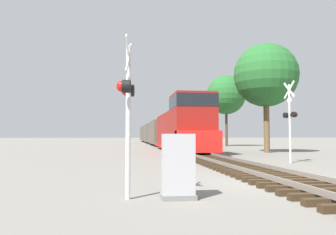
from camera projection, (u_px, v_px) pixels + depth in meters
name	position (u px, v px, depth m)	size (l,w,h in m)	color
ground_plane	(286.00, 183.00, 10.28)	(400.00, 400.00, 0.00)	slate
rail_track_bed	(286.00, 178.00, 10.29)	(2.60, 160.00, 0.31)	#382819
freight_train	(157.00, 133.00, 52.72)	(3.07, 64.95, 4.64)	maroon
crossing_signal_near	(127.00, 100.00, 7.75)	(0.43, 1.01, 3.80)	silver
crossing_signal_far	(290.00, 117.00, 17.76)	(0.45, 1.01, 4.43)	silver
relay_cabinet	(178.00, 167.00, 7.71)	(0.80, 0.58, 1.53)	slate
tree_far_right	(266.00, 75.00, 28.54)	(5.54, 5.54, 9.52)	brown
tree_mid_background	(226.00, 95.00, 45.54)	(5.40, 5.40, 9.82)	#473521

